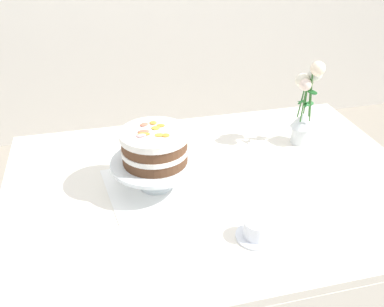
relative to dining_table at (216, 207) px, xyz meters
name	(u,v)px	position (x,y,z in m)	size (l,w,h in m)	color
dining_table	(216,207)	(0.00, 0.00, 0.00)	(1.40, 1.00, 0.74)	white
linen_napkin	(157,186)	(-0.20, 0.04, 0.09)	(0.32, 0.32, 0.00)	white
cake_stand	(156,165)	(-0.20, 0.04, 0.17)	(0.29, 0.29, 0.10)	silver
layer_cake	(155,146)	(-0.20, 0.04, 0.24)	(0.22, 0.22, 0.11)	brown
flower_vase	(305,107)	(0.40, 0.21, 0.24)	(0.10, 0.10, 0.34)	silver
teacup	(257,230)	(0.04, -0.27, 0.11)	(0.12, 0.12, 0.06)	white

